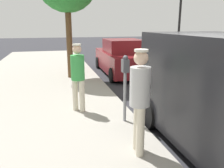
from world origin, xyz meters
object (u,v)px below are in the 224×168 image
Objects in this scene: pedestrian_in_green at (78,73)px; parked_sedan_behind at (122,58)px; parking_meter_near at (125,77)px; pedestrian_in_gray at (140,95)px; traffic_light_corner at (191,7)px.

pedestrian_in_green reaches higher than parked_sedan_behind.
parking_meter_near is 0.85× the size of pedestrian_in_gray.
pedestrian_in_green is 12.92m from traffic_light_corner.
parking_meter_near is 6.05m from parked_sedan_behind.
pedestrian_in_green is at bearing -44.30° from parking_meter_near.
traffic_light_corner is at bearing -146.04° from parked_sedan_behind.
pedestrian_in_gray is (0.18, 1.35, 0.00)m from parking_meter_near.
traffic_light_corner is at bearing -125.65° from pedestrian_in_gray.
pedestrian_in_gray is at bearing 82.41° from parking_meter_near.
parked_sedan_behind is (-1.71, -5.78, -0.43)m from parking_meter_near.
traffic_light_corner reaches higher than pedestrian_in_green.
parking_meter_near is 12.97m from traffic_light_corner.
pedestrian_in_green is at bearing -71.46° from pedestrian_in_gray.
pedestrian_in_green is (0.94, -0.92, -0.05)m from parking_meter_near.
parking_meter_near is 1.32m from pedestrian_in_green.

